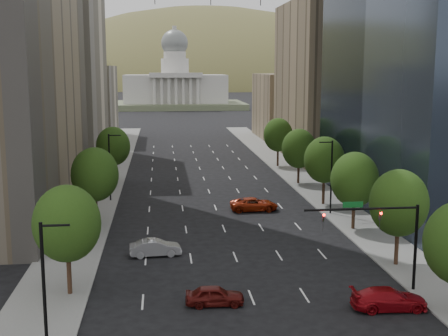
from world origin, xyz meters
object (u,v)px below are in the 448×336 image
object	(u,v)px
car_silver	(155,248)
car_red_far	(254,204)
capitol	(175,88)
traffic_signal	(386,229)
car_red_near	(389,299)
car_maroon	(215,296)

from	to	relation	value
car_silver	car_red_far	world-z (taller)	car_red_far
capitol	car_red_far	world-z (taller)	capitol
traffic_signal	car_red_far	size ratio (longest dim) A/B	1.54
car_red_near	car_silver	size ratio (longest dim) A/B	1.15
traffic_signal	car_red_near	xyz separation A→B (m)	(-0.86, -3.33, -4.36)
car_red_far	capitol	bearing A→B (deg)	0.45
car_maroon	car_red_far	world-z (taller)	car_red_far
traffic_signal	capitol	distance (m)	219.99
capitol	car_red_near	distance (m)	223.39
car_silver	traffic_signal	bearing A→B (deg)	-126.82
capitol	car_silver	bearing A→B (deg)	-92.04
car_maroon	car_silver	size ratio (longest dim) A/B	0.91
car_red_near	capitol	bearing A→B (deg)	4.48
traffic_signal	car_maroon	distance (m)	14.23
car_red_near	car_red_far	xyz separation A→B (m)	(-5.07, 31.16, 0.01)
capitol	car_maroon	world-z (taller)	capitol
capitol	car_maroon	xyz separation A→B (m)	(-2.95, -220.89, -7.83)
traffic_signal	car_silver	xyz separation A→B (m)	(-17.96, 11.11, -4.38)
car_red_near	car_silver	distance (m)	22.38
car_red_near	car_maroon	bearing A→B (deg)	82.31
car_red_near	car_silver	xyz separation A→B (m)	(-17.10, 14.44, -0.01)
car_red_near	car_maroon	xyz separation A→B (m)	(-12.61, 2.15, -0.06)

